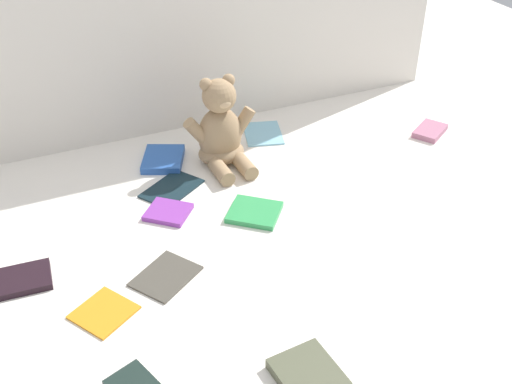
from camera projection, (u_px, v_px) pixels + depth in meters
ground_plane at (232, 207)px, 1.40m from camera, size 3.20×3.20×0.00m
teddy_bear at (221, 132)px, 1.51m from camera, size 0.19×0.17×0.23m
book_case_0 at (168, 212)px, 1.37m from camera, size 0.12×0.12×0.01m
book_case_1 at (166, 275)px, 1.20m from camera, size 0.15×0.15×0.01m
book_case_2 at (254, 212)px, 1.37m from camera, size 0.15×0.15×0.01m
book_case_3 at (104, 311)px, 1.12m from camera, size 0.13×0.13×0.01m
book_case_4 at (172, 188)px, 1.45m from camera, size 0.17×0.15×0.01m
book_case_5 at (15, 281)px, 1.18m from camera, size 0.14×0.09×0.01m
book_case_6 at (308, 375)px, 1.00m from camera, size 0.11×0.12×0.02m
book_case_7 at (263, 133)px, 1.68m from camera, size 0.13×0.15×0.01m
book_case_8 at (163, 159)px, 1.55m from camera, size 0.14×0.15×0.02m
book_case_9 at (430, 131)px, 1.68m from camera, size 0.12×0.11×0.02m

